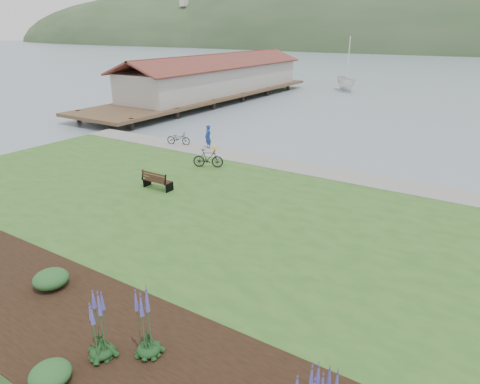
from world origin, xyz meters
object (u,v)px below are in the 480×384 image
(bicycle_a, at_px, (178,138))
(park_bench, at_px, (156,180))
(person, at_px, (208,135))
(sailboat, at_px, (346,91))

(bicycle_a, bearing_deg, park_bench, -164.17)
(park_bench, xyz_separation_m, person, (-2.55, 7.94, 0.47))
(sailboat, bearing_deg, park_bench, -121.92)
(bicycle_a, xyz_separation_m, sailboat, (-0.52, 36.64, -0.86))
(bicycle_a, height_order, sailboat, sailboat)
(park_bench, bearing_deg, person, 107.50)
(park_bench, relative_size, sailboat, 0.07)
(park_bench, distance_m, sailboat, 44.63)
(person, distance_m, bicycle_a, 2.50)
(bicycle_a, relative_size, sailboat, 0.08)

